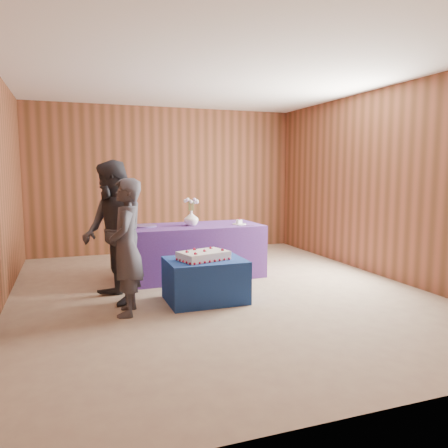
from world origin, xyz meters
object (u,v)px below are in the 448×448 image
serving_table (191,251)px  vase (191,218)px  guest_left (126,247)px  sheet_cake (203,256)px  cake_table (205,280)px  guest_right (113,232)px

serving_table → vase: (-0.01, -0.03, 0.48)m
guest_left → sheet_cake: bearing=111.8°
sheet_cake → vase: vase is taller
serving_table → cake_table: bearing=-98.8°
sheet_cake → vase: size_ratio=3.06×
serving_table → guest_left: size_ratio=1.37×
sheet_cake → vase: (0.19, 1.19, 0.31)m
cake_table → vase: vase is taller
cake_table → serving_table: (0.16, 1.20, 0.12)m
serving_table → guest_left: (-1.09, -1.38, 0.35)m
vase → guest_right: 1.47m
sheet_cake → guest_right: (-0.99, 0.32, 0.28)m
sheet_cake → guest_left: size_ratio=0.45×
cake_table → vase: (0.16, 1.17, 0.61)m
guest_right → vase: bearing=111.9°
cake_table → guest_right: 1.20m
vase → guest_right: size_ratio=0.13×
cake_table → serving_table: bearing=82.3°
serving_table → vase: 0.48m
vase → sheet_cake: bearing=-98.9°
serving_table → sheet_cake: size_ratio=3.07×
cake_table → vase: bearing=82.4°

